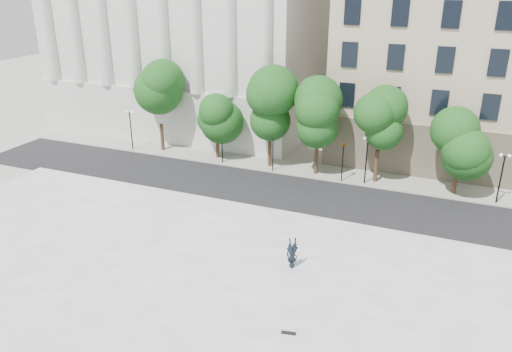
# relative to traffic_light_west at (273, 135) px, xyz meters

# --- Properties ---
(ground) EXTENTS (160.00, 160.00, 0.00)m
(ground) POSITION_rel_traffic_light_west_xyz_m (1.75, -22.30, -3.61)
(ground) COLOR #B4B1AA
(ground) RESTS_ON ground
(plaza) EXTENTS (44.00, 22.00, 0.45)m
(plaza) POSITION_rel_traffic_light_west_xyz_m (1.75, -19.30, -3.38)
(plaza) COLOR white
(plaza) RESTS_ON ground
(street) EXTENTS (60.00, 8.00, 0.02)m
(street) POSITION_rel_traffic_light_west_xyz_m (1.75, -4.30, -3.60)
(street) COLOR black
(street) RESTS_ON ground
(far_sidewalk) EXTENTS (60.00, 4.00, 0.12)m
(far_sidewalk) POSITION_rel_traffic_light_west_xyz_m (1.75, 1.70, -3.55)
(far_sidewalk) COLOR #99978D
(far_sidewalk) RESTS_ON ground
(building_west) EXTENTS (31.50, 27.65, 25.60)m
(building_west) POSITION_rel_traffic_light_west_xyz_m (-15.25, 16.27, 9.28)
(building_west) COLOR silver
(building_west) RESTS_ON ground
(traffic_light_west) EXTENTS (0.69, 1.59, 4.12)m
(traffic_light_west) POSITION_rel_traffic_light_west_xyz_m (0.00, 0.00, 0.00)
(traffic_light_west) COLOR black
(traffic_light_west) RESTS_ON ground
(traffic_light_east) EXTENTS (0.45, 1.59, 4.13)m
(traffic_light_east) POSITION_rel_traffic_light_west_xyz_m (6.56, 0.00, 0.01)
(traffic_light_east) COLOR black
(traffic_light_east) RESTS_ON ground
(person_lying) EXTENTS (1.70, 2.08, 0.55)m
(person_lying) POSITION_rel_traffic_light_west_xyz_m (7.16, -15.69, -2.89)
(person_lying) COLOR black
(person_lying) RESTS_ON plaza
(skateboard) EXTENTS (0.76, 0.32, 0.08)m
(skateboard) POSITION_rel_traffic_light_west_xyz_m (8.96, -21.62, -3.12)
(skateboard) COLOR black
(skateboard) RESTS_ON plaza
(street_trees) EXTENTS (33.04, 4.62, 7.58)m
(street_trees) POSITION_rel_traffic_light_west_xyz_m (0.74, 1.19, 1.63)
(street_trees) COLOR #382619
(street_trees) RESTS_ON ground
(lamp_posts) EXTENTS (36.05, 0.28, 4.39)m
(lamp_posts) POSITION_rel_traffic_light_west_xyz_m (1.68, 0.30, -0.65)
(lamp_posts) COLOR black
(lamp_posts) RESTS_ON ground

